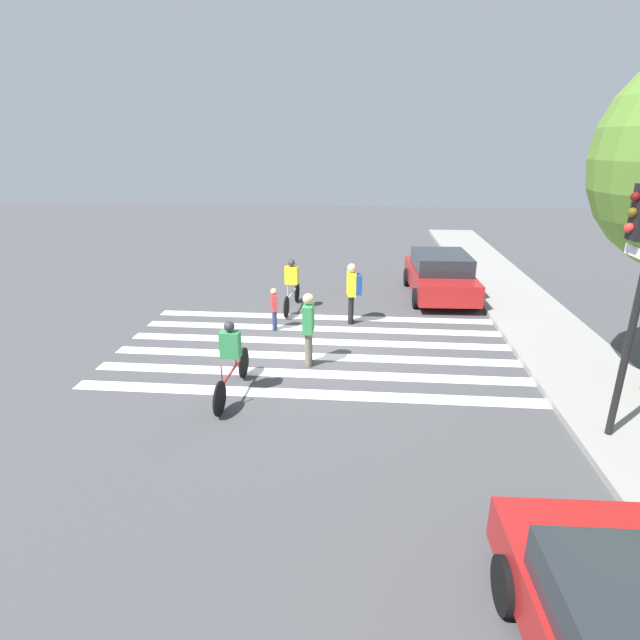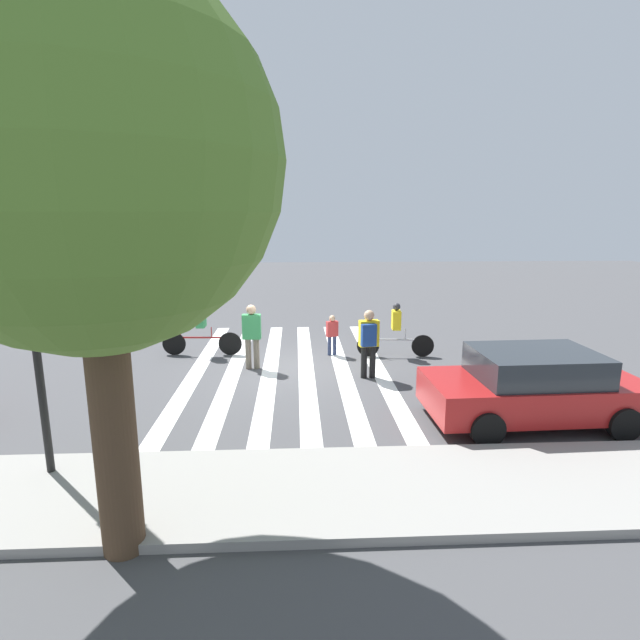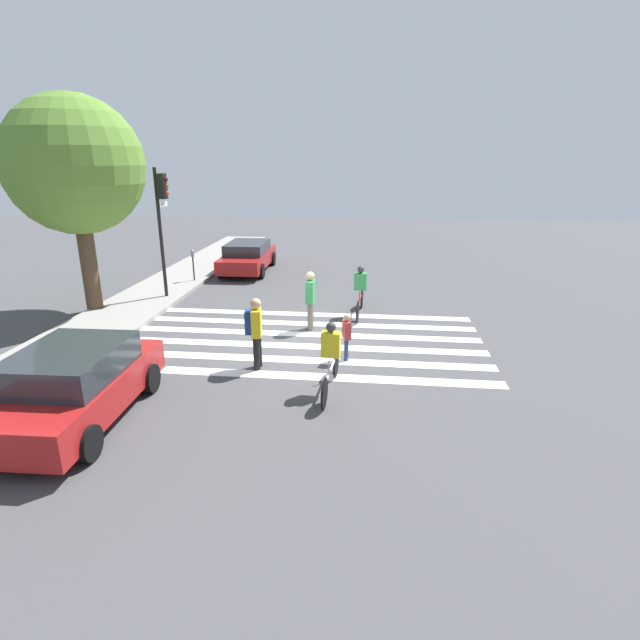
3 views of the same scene
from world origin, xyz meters
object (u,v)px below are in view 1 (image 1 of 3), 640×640
object	(u,v)px
traffic_light	(638,262)
car_parked_dark_suv	(440,275)
cyclist_far_lane	(231,356)
pedestrian_adult_tall_backpack	(308,325)
pedestrian_adult_yellow_jacket	(353,289)
pedestrian_child_with_backpack	(274,307)
cyclist_mid_street	(292,283)

from	to	relation	value
traffic_light	car_parked_dark_suv	bearing A→B (deg)	-169.12
cyclist_far_lane	pedestrian_adult_tall_backpack	bearing A→B (deg)	141.43
cyclist_far_lane	car_parked_dark_suv	distance (m)	9.19
pedestrian_adult_tall_backpack	car_parked_dark_suv	size ratio (longest dim) A/B	0.41
traffic_light	pedestrian_adult_yellow_jacket	bearing A→B (deg)	-141.61
pedestrian_adult_yellow_jacket	cyclist_far_lane	distance (m)	5.21
traffic_light	pedestrian_adult_tall_backpack	distance (m)	6.55
pedestrian_child_with_backpack	traffic_light	bearing A→B (deg)	35.31
pedestrian_adult_tall_backpack	cyclist_far_lane	distance (m)	2.15
pedestrian_adult_yellow_jacket	car_parked_dark_suv	world-z (taller)	pedestrian_adult_yellow_jacket
pedestrian_adult_yellow_jacket	car_parked_dark_suv	distance (m)	4.10
pedestrian_child_with_backpack	pedestrian_adult_yellow_jacket	size ratio (longest dim) A/B	0.69
cyclist_far_lane	pedestrian_child_with_backpack	bearing A→B (deg)	179.73
pedestrian_child_with_backpack	pedestrian_adult_tall_backpack	bearing A→B (deg)	10.05
pedestrian_adult_tall_backpack	cyclist_mid_street	xyz separation A→B (m)	(-4.11, -0.97, -0.13)
pedestrian_adult_tall_backpack	pedestrian_adult_yellow_jacket	bearing A→B (deg)	164.44
pedestrian_adult_tall_backpack	cyclist_mid_street	world-z (taller)	pedestrian_adult_tall_backpack
pedestrian_child_with_backpack	pedestrian_adult_yellow_jacket	bearing A→B (deg)	91.38
pedestrian_adult_tall_backpack	pedestrian_adult_yellow_jacket	distance (m)	3.17
pedestrian_adult_tall_backpack	pedestrian_adult_yellow_jacket	xyz separation A→B (m)	(-3.02, 0.95, 0.04)
pedestrian_adult_yellow_jacket	cyclist_mid_street	xyz separation A→B (m)	(-1.09, -1.93, -0.17)
cyclist_mid_street	cyclist_far_lane	bearing A→B (deg)	-0.47
car_parked_dark_suv	pedestrian_child_with_backpack	bearing A→B (deg)	-55.90
cyclist_far_lane	cyclist_mid_street	world-z (taller)	cyclist_far_lane
car_parked_dark_suv	cyclist_mid_street	bearing A→B (deg)	-71.22
traffic_light	cyclist_far_lane	distance (m)	7.41
pedestrian_adult_tall_backpack	cyclist_far_lane	xyz separation A→B (m)	(1.61, -1.42, -0.13)
traffic_light	pedestrian_child_with_backpack	world-z (taller)	traffic_light
pedestrian_child_with_backpack	pedestrian_adult_yellow_jacket	distance (m)	2.32
cyclist_mid_street	pedestrian_child_with_backpack	bearing A→B (deg)	-3.26
cyclist_mid_street	car_parked_dark_suv	bearing A→B (deg)	114.64
traffic_light	cyclist_far_lane	world-z (taller)	traffic_light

